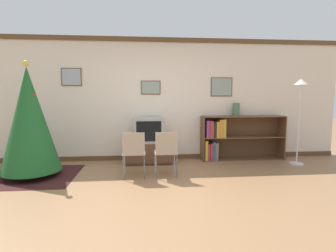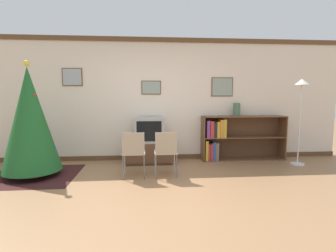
# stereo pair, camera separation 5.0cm
# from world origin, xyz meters

# --- Properties ---
(ground_plane) EXTENTS (24.00, 24.00, 0.00)m
(ground_plane) POSITION_xyz_m (0.00, 0.00, 0.00)
(ground_plane) COLOR #936B47
(wall_back) EXTENTS (8.75, 0.11, 2.70)m
(wall_back) POSITION_xyz_m (0.00, 2.29, 1.35)
(wall_back) COLOR silver
(wall_back) RESTS_ON ground_plane
(area_rug) EXTENTS (1.53, 1.46, 0.01)m
(area_rug) POSITION_xyz_m (-2.15, 1.17, 0.00)
(area_rug) COLOR #381919
(area_rug) RESTS_ON ground_plane
(christmas_tree) EXTENTS (1.00, 1.00, 2.04)m
(christmas_tree) POSITION_xyz_m (-2.15, 1.17, 1.02)
(christmas_tree) COLOR maroon
(christmas_tree) RESTS_ON area_rug
(tv_console) EXTENTS (1.00, 0.56, 0.46)m
(tv_console) POSITION_xyz_m (-0.06, 1.95, 0.23)
(tv_console) COLOR #412A1A
(tv_console) RESTS_ON ground_plane
(television) EXTENTS (0.62, 0.54, 0.53)m
(television) POSITION_xyz_m (-0.06, 1.94, 0.72)
(television) COLOR #9E9E99
(television) RESTS_ON tv_console
(folding_chair_left) EXTENTS (0.40, 0.40, 0.82)m
(folding_chair_left) POSITION_xyz_m (-0.34, 0.91, 0.47)
(folding_chair_left) COLOR tan
(folding_chair_left) RESTS_ON ground_plane
(folding_chair_right) EXTENTS (0.40, 0.40, 0.82)m
(folding_chair_right) POSITION_xyz_m (0.23, 0.91, 0.47)
(folding_chair_right) COLOR tan
(folding_chair_right) RESTS_ON ground_plane
(bookshelf) EXTENTS (1.87, 0.36, 0.99)m
(bookshelf) POSITION_xyz_m (1.75, 2.06, 0.50)
(bookshelf) COLOR brown
(bookshelf) RESTS_ON ground_plane
(vase) EXTENTS (0.16, 0.16, 0.29)m
(vase) POSITION_xyz_m (1.91, 2.10, 1.14)
(vase) COLOR #47664C
(vase) RESTS_ON bookshelf
(standing_lamp) EXTENTS (0.28, 0.28, 1.78)m
(standing_lamp) POSITION_xyz_m (3.05, 1.52, 1.37)
(standing_lamp) COLOR silver
(standing_lamp) RESTS_ON ground_plane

